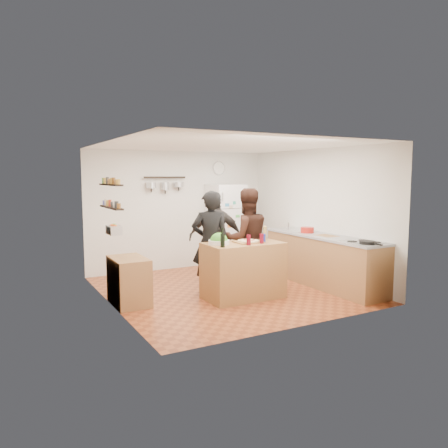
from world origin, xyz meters
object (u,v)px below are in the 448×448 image
counter_run (323,261)px  red_bowl (307,230)px  salad_bowl (219,242)px  salt_canister (263,238)px  person_back (216,238)px  side_table (129,281)px  prep_island (243,270)px  wall_clock (219,168)px  person_left (210,243)px  skillet (367,243)px  wine_bottle (223,240)px  pepper_mill (265,234)px  fridge (226,226)px  person_center (246,239)px

counter_run → red_bowl: (-0.05, 0.40, 0.52)m
salad_bowl → salt_canister: size_ratio=2.40×
person_back → side_table: (-1.82, -0.57, -0.48)m
prep_island → wall_clock: wall_clock is taller
person_left → skillet: person_left is taller
wine_bottle → pepper_mill: 0.99m
person_left → side_table: 1.48m
skillet → salad_bowl: bearing=150.2°
salt_canister → wine_bottle: bearing=-172.9°
person_back → fridge: (0.87, 1.19, 0.05)m
prep_island → side_table: prep_island is taller
salt_canister → side_table: (-2.04, 0.67, -0.61)m
prep_island → skillet: size_ratio=5.06×
salt_canister → person_back: bearing=100.0°
person_center → red_bowl: person_center is taller
pepper_mill → red_bowl: size_ratio=0.80×
prep_island → wall_clock: size_ratio=4.17×
prep_island → wine_bottle: 0.78m
wall_clock → side_table: wall_clock is taller
wine_bottle → person_center: 1.07m
skillet → red_bowl: 1.52m
salad_bowl → side_table: salad_bowl is taller
prep_island → person_back: 1.19m
prep_island → fridge: bearing=67.5°
person_back → wall_clock: wall_clock is taller
pepper_mill → red_bowl: pepper_mill is taller
pepper_mill → salad_bowl: bearing=180.0°
wall_clock → person_left: bearing=-121.2°
person_left → salt_canister: bearing=155.5°
side_table → person_center: bearing=-3.1°
pepper_mill → person_left: 0.92m
pepper_mill → fridge: bearing=77.4°
salad_bowl → person_back: (0.50, 1.07, -0.09)m
person_left → side_table: (-1.38, 0.07, -0.51)m
skillet → person_center: bearing=129.6°
prep_island → wine_bottle: bearing=-156.3°
prep_island → pepper_mill: bearing=6.3°
salt_canister → red_bowl: bearing=21.5°
person_back → red_bowl: size_ratio=6.82×
person_back → person_center: bearing=142.0°
salt_canister → red_bowl: (1.35, 0.53, -0.01)m
person_back → side_table: 1.96m
salad_bowl → side_table: bearing=159.2°
pepper_mill → wall_clock: 2.87m
person_back → skillet: 2.70m
salad_bowl → person_center: person_center is taller
wine_bottle → side_table: wine_bottle is taller
wall_clock → side_table: 3.85m
person_left → side_table: person_left is taller
wine_bottle → side_table: 1.59m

